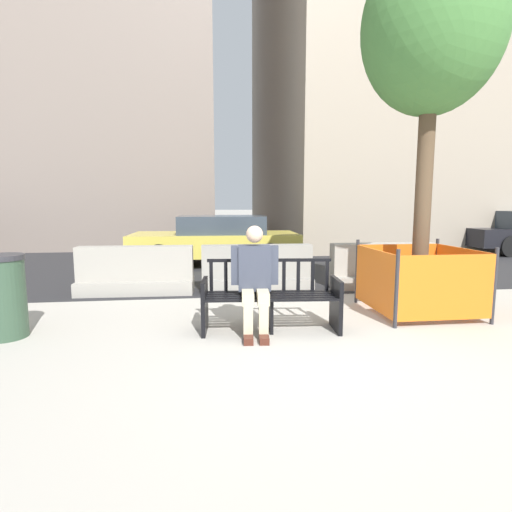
# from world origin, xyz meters

# --- Properties ---
(ground_plane) EXTENTS (200.00, 200.00, 0.00)m
(ground_plane) POSITION_xyz_m (0.00, 0.00, 0.00)
(ground_plane) COLOR #ADA89E
(street_asphalt) EXTENTS (120.00, 12.00, 0.01)m
(street_asphalt) POSITION_xyz_m (0.00, 8.70, 0.00)
(street_asphalt) COLOR #28282B
(street_asphalt) RESTS_ON ground
(street_bench) EXTENTS (1.72, 0.65, 0.88)m
(street_bench) POSITION_xyz_m (-0.51, 0.86, 0.40)
(street_bench) COLOR black
(street_bench) RESTS_ON ground
(seated_person) EXTENTS (0.59, 0.74, 1.31)m
(seated_person) POSITION_xyz_m (-0.72, 0.81, 0.69)
(seated_person) COLOR #383D4C
(seated_person) RESTS_ON ground
(jersey_barrier_centre) EXTENTS (2.01, 0.70, 0.84)m
(jersey_barrier_centre) POSITION_xyz_m (-0.39, 3.19, 0.34)
(jersey_barrier_centre) COLOR gray
(jersey_barrier_centre) RESTS_ON ground
(jersey_barrier_left) EXTENTS (2.02, 0.73, 0.84)m
(jersey_barrier_left) POSITION_xyz_m (-2.55, 3.23, 0.34)
(jersey_barrier_left) COLOR #9E998E
(jersey_barrier_left) RESTS_ON ground
(jersey_barrier_right) EXTENTS (2.00, 0.69, 0.84)m
(jersey_barrier_right) POSITION_xyz_m (2.03, 3.22, 0.34)
(jersey_barrier_right) COLOR #9E998E
(jersey_barrier_right) RESTS_ON ground
(street_tree) EXTENTS (1.88, 1.88, 5.08)m
(street_tree) POSITION_xyz_m (1.76, 1.42, 3.88)
(street_tree) COLOR brown
(street_tree) RESTS_ON ground
(construction_fence) EXTENTS (1.40, 1.40, 1.02)m
(construction_fence) POSITION_xyz_m (1.76, 1.42, 0.51)
(construction_fence) COLOR #2D2D33
(construction_fence) RESTS_ON ground
(car_taxi_near) EXTENTS (4.30, 2.07, 1.27)m
(car_taxi_near) POSITION_xyz_m (-1.03, 6.45, 0.65)
(car_taxi_near) COLOR #DBC64C
(car_taxi_near) RESTS_ON ground
(trash_bin) EXTENTS (0.50, 0.50, 0.99)m
(trash_bin) POSITION_xyz_m (-3.68, 0.98, 0.50)
(trash_bin) COLOR #334C38
(trash_bin) RESTS_ON ground
(building_centre_left) EXTENTS (12.14, 11.27, 19.44)m
(building_centre_left) POSITION_xyz_m (-7.07, 15.26, 9.72)
(building_centre_left) COLOR gray
(building_centre_left) RESTS_ON ground
(building_centre_right) EXTENTS (15.82, 13.42, 21.23)m
(building_centre_right) POSITION_xyz_m (9.49, 14.43, 10.62)
(building_centre_right) COLOR tan
(building_centre_right) RESTS_ON ground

